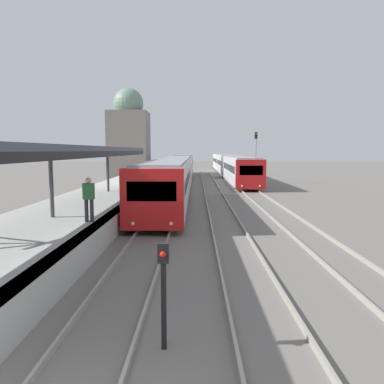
{
  "coord_description": "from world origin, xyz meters",
  "views": [
    {
      "loc": [
        1.85,
        -3.85,
        3.61
      ],
      "look_at": [
        1.64,
        14.5,
        1.58
      ],
      "focal_mm": 35.0,
      "sensor_mm": 36.0,
      "label": 1
    }
  ],
  "objects_px": {
    "train_near": "(178,170)",
    "person_on_platform": "(89,197)",
    "signal_post_near": "(164,284)",
    "signal_mast_far": "(256,152)",
    "train_far": "(229,164)"
  },
  "relations": [
    {
      "from": "signal_post_near",
      "to": "signal_mast_far",
      "type": "height_order",
      "value": "signal_mast_far"
    },
    {
      "from": "train_far",
      "to": "signal_post_near",
      "type": "bearing_deg",
      "value": -96.32
    },
    {
      "from": "train_far",
      "to": "signal_mast_far",
      "type": "height_order",
      "value": "signal_mast_far"
    },
    {
      "from": "person_on_platform",
      "to": "train_near",
      "type": "xyz_separation_m",
      "value": [
        2.13,
        24.91,
        -0.25
      ]
    },
    {
      "from": "train_near",
      "to": "train_far",
      "type": "distance_m",
      "value": 17.16
    },
    {
      "from": "train_near",
      "to": "signal_post_near",
      "type": "height_order",
      "value": "train_near"
    },
    {
      "from": "person_on_platform",
      "to": "signal_mast_far",
      "type": "relative_size",
      "value": 0.3
    },
    {
      "from": "signal_mast_far",
      "to": "person_on_platform",
      "type": "bearing_deg",
      "value": -111.3
    },
    {
      "from": "train_near",
      "to": "person_on_platform",
      "type": "bearing_deg",
      "value": -94.88
    },
    {
      "from": "signal_mast_far",
      "to": "train_far",
      "type": "bearing_deg",
      "value": 96.5
    },
    {
      "from": "train_near",
      "to": "signal_mast_far",
      "type": "distance_m",
      "value": 8.55
    },
    {
      "from": "signal_mast_far",
      "to": "train_near",
      "type": "bearing_deg",
      "value": -169.03
    },
    {
      "from": "signal_post_near",
      "to": "train_near",
      "type": "bearing_deg",
      "value": 92.26
    },
    {
      "from": "person_on_platform",
      "to": "signal_mast_far",
      "type": "height_order",
      "value": "signal_mast_far"
    },
    {
      "from": "train_far",
      "to": "signal_post_near",
      "type": "relative_size",
      "value": 22.52
    }
  ]
}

